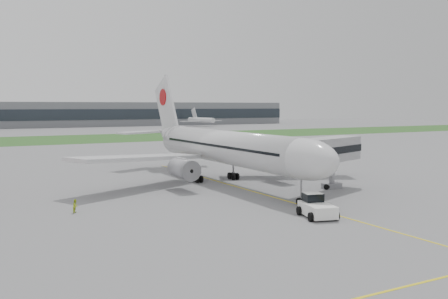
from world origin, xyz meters
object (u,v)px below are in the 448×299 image
airliner (222,146)px  pushback_tug (316,206)px  ground_crew_near (305,204)px  jet_bridge (322,152)px

airliner → pushback_tug: (-2.43, -25.69, -4.55)m
airliner → ground_crew_near: size_ratio=31.62×
pushback_tug → ground_crew_near: 2.71m
jet_bridge → pushback_tug: bearing=-152.2°
pushback_tug → ground_crew_near: pushback_tug is taller
airliner → jet_bridge: (7.51, -14.42, -0.01)m
pushback_tug → ground_crew_near: (0.56, 2.64, -0.26)m
jet_bridge → ground_crew_near: (-9.39, -8.63, -4.80)m
airliner → ground_crew_near: bearing=-94.7°
pushback_tug → ground_crew_near: size_ratio=3.07×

